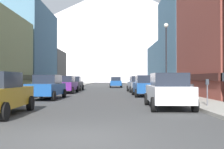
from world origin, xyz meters
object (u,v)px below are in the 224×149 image
car_left_1 (47,87)px  trash_bin_right (190,91)px  car_left_2 (66,84)px  streetlamp_right (166,48)px  car_right_0 (168,91)px  car_driving_0 (116,82)px  pedestrian_1 (161,85)px  car_left_3 (74,83)px  potted_plant_1 (29,89)px  car_right_1 (146,86)px  parking_meter_near (207,88)px  pedestrian_0 (155,84)px  car_right_2 (138,84)px  car_driving_1 (116,82)px

car_left_1 → trash_bin_right: (10.15, -1.01, -0.26)m
car_left_2 → streetlamp_right: bearing=-33.9°
car_right_0 → car_driving_0: 33.40m
pedestrian_1 → car_left_3: bearing=152.8°
car_left_2 → potted_plant_1: size_ratio=5.85×
potted_plant_1 → car_right_0: bearing=-48.7°
car_left_1 → car_left_2: 8.29m
car_right_1 → pedestrian_1: size_ratio=2.88×
parking_meter_near → pedestrian_0: 20.01m
car_right_0 → parking_meter_near: 1.96m
car_right_0 → potted_plant_1: bearing=131.3°
potted_plant_1 → pedestrian_0: 15.29m
car_left_1 → streetlamp_right: size_ratio=0.76×
car_right_0 → streetlamp_right: streetlamp_right is taller
car_right_2 → potted_plant_1: bearing=-157.7°
car_right_0 → trash_bin_right: car_right_0 is taller
pedestrian_0 → car_driving_0: bearing=109.1°
car_left_3 → car_driving_1: bearing=65.8°
car_left_2 → pedestrian_1: car_left_2 is taller
car_left_1 → car_right_0: same height
car_right_1 → car_right_2: size_ratio=0.99×
pedestrian_0 → streetlamp_right: (-0.90, -11.60, 3.11)m
car_right_2 → streetlamp_right: streetlamp_right is taller
car_left_1 → streetlamp_right: bearing=13.1°
car_right_0 → trash_bin_right: bearing=63.7°
car_driving_1 → streetlamp_right: size_ratio=0.75×
potted_plant_1 → pedestrian_0: size_ratio=0.48×
car_left_2 → car_left_3: bearing=90.0°
car_right_1 → pedestrian_0: (2.45, 10.45, -0.02)m
car_driving_0 → pedestrian_1: bearing=-75.4°
car_right_1 → car_driving_1: size_ratio=1.00×
car_right_0 → car_driving_0: bearing=93.8°
car_left_1 → pedestrian_0: size_ratio=2.82×
car_driving_0 → pedestrian_0: bearing=-70.9°
car_right_2 → pedestrian_1: 2.73m
car_left_2 → car_right_0: size_ratio=1.00×
car_right_2 → pedestrian_0: size_ratio=2.82×
car_driving_1 → car_left_2: bearing=-106.5°
car_right_2 → car_driving_0: size_ratio=1.01×
parking_meter_near → pedestrian_0: (0.50, 20.00, -0.14)m
car_right_0 → potted_plant_1: 16.37m
car_left_2 → pedestrian_1: (10.05, 1.07, -0.05)m
potted_plant_1 → streetlamp_right: (12.35, -3.99, 3.43)m
car_driving_0 → car_driving_1: 0.64m
car_driving_0 → streetlamp_right: streetlamp_right is taller
potted_plant_1 → streetlamp_right: bearing=-17.9°
car_right_2 → parking_meter_near: car_right_2 is taller
car_left_3 → parking_meter_near: (9.55, -20.79, 0.11)m
car_right_0 → potted_plant_1: car_right_0 is taller
car_left_1 → car_left_3: 14.52m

